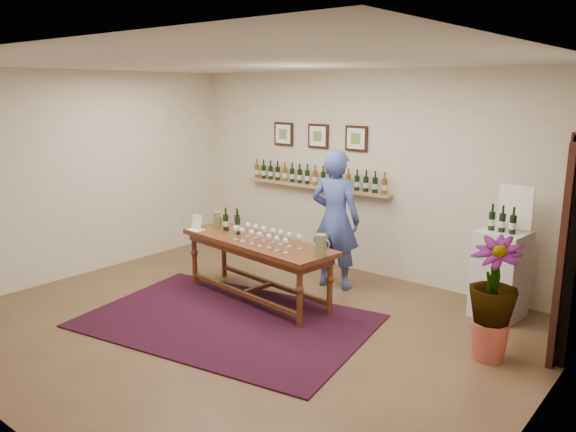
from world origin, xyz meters
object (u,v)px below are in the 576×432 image
Objects in this scene: tasting_table at (257,249)px; potted_plant at (492,299)px; person at (335,220)px; display_pedestal at (500,274)px.

tasting_table is 2.80m from potted_plant.
display_pedestal is at bearing -179.72° from person.
potted_plant is at bearing -74.98° from display_pedestal.
tasting_table is at bearing -151.71° from display_pedestal.
person is (0.48, 0.97, 0.26)m from tasting_table.
display_pedestal is 0.96× the size of potted_plant.
potted_plant reaches higher than display_pedestal.
tasting_table is at bearing -175.39° from potted_plant.
potted_plant is 2.45m from person.
tasting_table is 2.83m from display_pedestal.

